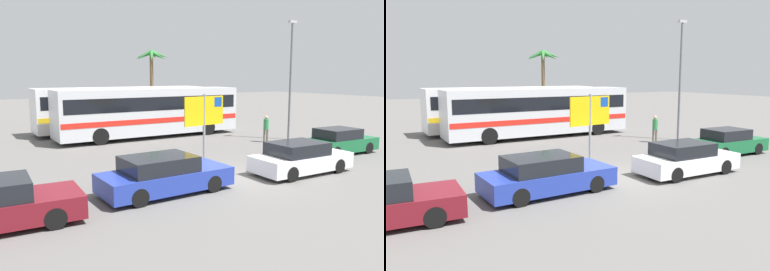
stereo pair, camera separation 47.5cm
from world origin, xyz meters
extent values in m
plane|color=#605E5B|center=(0.00, 0.00, 0.00)|extent=(120.00, 120.00, 0.00)
cube|color=silver|center=(1.87, 11.05, 1.73)|extent=(12.17, 2.57, 2.90)
cube|color=black|center=(1.87, 11.05, 2.28)|extent=(11.68, 2.60, 0.84)
cube|color=red|center=(1.87, 11.05, 1.22)|extent=(12.05, 2.60, 0.32)
cylinder|color=black|center=(5.64, 12.21, 0.50)|extent=(1.00, 0.28, 1.00)
cylinder|color=black|center=(5.64, 9.89, 0.50)|extent=(1.00, 0.28, 1.00)
cylinder|color=black|center=(-1.91, 12.21, 0.50)|extent=(1.00, 0.28, 1.00)
cylinder|color=black|center=(-1.91, 9.89, 0.50)|extent=(1.00, 0.28, 1.00)
cube|color=white|center=(1.33, 14.58, 1.73)|extent=(12.17, 2.57, 2.90)
cube|color=black|center=(1.33, 14.58, 2.28)|extent=(11.68, 2.60, 0.84)
cube|color=gold|center=(1.33, 14.58, 1.22)|extent=(12.05, 2.60, 0.32)
cylinder|color=black|center=(5.10, 15.74, 0.50)|extent=(1.00, 0.28, 1.00)
cylinder|color=black|center=(5.10, 13.42, 0.50)|extent=(1.00, 0.28, 1.00)
cylinder|color=black|center=(-2.44, 15.74, 0.50)|extent=(1.00, 0.28, 1.00)
cylinder|color=black|center=(-2.44, 13.42, 0.50)|extent=(1.00, 0.28, 1.00)
cylinder|color=gray|center=(0.55, 2.62, 1.60)|extent=(0.11, 0.11, 3.20)
cube|color=yellow|center=(0.55, 2.62, 2.45)|extent=(2.19, 0.29, 1.30)
cube|color=#1447A8|center=(1.34, 2.70, 2.82)|extent=(0.44, 0.12, 0.44)
cube|color=#196638|center=(7.97, 0.99, 0.48)|extent=(4.00, 1.87, 0.64)
cube|color=black|center=(7.73, 1.00, 1.06)|extent=(2.11, 1.66, 0.52)
cylinder|color=black|center=(9.22, 1.72, 0.30)|extent=(0.61, 0.18, 0.60)
cylinder|color=black|center=(9.16, 0.15, 0.30)|extent=(0.61, 0.18, 0.60)
cylinder|color=black|center=(6.78, 1.82, 0.30)|extent=(0.61, 0.18, 0.60)
cylinder|color=black|center=(6.71, 0.25, 0.30)|extent=(0.61, 0.18, 0.60)
cylinder|color=black|center=(-6.89, -0.02, 0.30)|extent=(0.61, 0.19, 0.60)
cylinder|color=black|center=(-6.98, -1.72, 0.30)|extent=(0.61, 0.19, 0.60)
cube|color=#23389E|center=(-2.99, -0.36, 0.48)|extent=(4.63, 2.04, 0.64)
cube|color=black|center=(-3.27, -0.37, 1.06)|extent=(2.43, 1.82, 0.52)
cylinder|color=black|center=(-1.61, 0.56, 0.30)|extent=(0.61, 0.18, 0.60)
cylinder|color=black|center=(-1.55, -1.18, 0.30)|extent=(0.61, 0.18, 0.60)
cylinder|color=black|center=(-4.44, 0.46, 0.30)|extent=(0.61, 0.18, 0.60)
cylinder|color=black|center=(-4.38, -1.28, 0.30)|extent=(0.61, 0.18, 0.60)
cube|color=silver|center=(3.09, -0.87, 0.48)|extent=(4.35, 1.87, 0.64)
cube|color=black|center=(2.83, -0.86, 1.06)|extent=(2.27, 1.69, 0.52)
cylinder|color=black|center=(4.44, -0.06, 0.30)|extent=(0.60, 0.17, 0.60)
cylinder|color=black|center=(4.41, -1.72, 0.30)|extent=(0.60, 0.17, 0.60)
cylinder|color=black|center=(1.77, -0.02, 0.30)|extent=(0.60, 0.17, 0.60)
cylinder|color=black|center=(1.74, -1.67, 0.30)|extent=(0.60, 0.17, 0.60)
cylinder|color=#706656|center=(6.93, 5.64, 0.39)|extent=(0.13, 0.13, 0.79)
cylinder|color=#706656|center=(7.08, 5.55, 0.39)|extent=(0.13, 0.13, 0.79)
cylinder|color=#338E4C|center=(7.01, 5.60, 1.10)|extent=(0.32, 0.32, 0.62)
sphere|color=tan|center=(7.01, 5.60, 1.52)|extent=(0.21, 0.21, 0.21)
cylinder|color=slate|center=(8.92, 5.60, 3.57)|extent=(0.14, 0.14, 7.14)
cube|color=#B2B2B7|center=(8.92, 5.60, 7.24)|extent=(0.56, 0.20, 0.16)
cylinder|color=brown|center=(6.66, 20.71, 2.96)|extent=(0.32, 0.32, 5.91)
cone|color=#2D7533|center=(7.42, 20.57, 5.88)|extent=(1.74, 0.74, 0.89)
cone|color=#2D7533|center=(7.17, 21.30, 5.88)|extent=(1.44, 1.55, 0.89)
cone|color=#2D7533|center=(6.18, 21.32, 5.86)|extent=(1.38, 1.60, 0.93)
cone|color=#2D7533|center=(5.94, 20.86, 5.76)|extent=(1.71, 0.76, 1.10)
cone|color=#2D7533|center=(6.37, 20.07, 5.71)|extent=(1.06, 1.67, 1.19)
cone|color=#2D7533|center=(7.10, 20.13, 5.76)|extent=(1.35, 1.59, 1.10)
camera|label=1|loc=(-9.02, -11.92, 4.04)|focal=36.30mm
camera|label=2|loc=(-8.61, -12.16, 4.04)|focal=36.30mm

